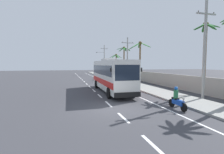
{
  "coord_description": "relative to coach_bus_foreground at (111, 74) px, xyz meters",
  "views": [
    {
      "loc": [
        -3.27,
        -11.36,
        3.19
      ],
      "look_at": [
        1.92,
        7.4,
        1.7
      ],
      "focal_mm": 27.08,
      "sensor_mm": 36.0,
      "label": 1
    }
  ],
  "objects": [
    {
      "name": "palm_second",
      "position": [
        7.66,
        17.13,
        3.16
      ],
      "size": [
        3.35,
        3.0,
        7.12
      ],
      "color": "brown",
      "rests_on": "ground"
    },
    {
      "name": "ground_plane",
      "position": [
        -1.82,
        -7.42,
        -2.01
      ],
      "size": [
        160.0,
        160.0,
        0.0
      ],
      "primitive_type": "plane",
      "color": "#3A3A3F"
    },
    {
      "name": "boundary_wall",
      "position": [
        8.78,
        6.58,
        -1.08
      ],
      "size": [
        0.24,
        60.0,
        1.86
      ],
      "primitive_type": "cube",
      "color": "#9E998E",
      "rests_on": "ground"
    },
    {
      "name": "coach_bus_foreground",
      "position": [
        0.0,
        0.0,
        0.0
      ],
      "size": [
        2.89,
        11.04,
        3.86
      ],
      "color": "silver",
      "rests_on": "ground"
    },
    {
      "name": "motorcycle_beside_bus",
      "position": [
        2.74,
        9.19,
        -1.33
      ],
      "size": [
        0.56,
        1.96,
        1.66
      ],
      "color": "black",
      "rests_on": "ground"
    },
    {
      "name": "palm_nearest",
      "position": [
        8.31,
        25.46,
        2.41
      ],
      "size": [
        3.46,
        3.52,
        6.01
      ],
      "color": "brown",
      "rests_on": "ground"
    },
    {
      "name": "utility_pole_mid",
      "position": [
        6.96,
        13.19,
        2.47
      ],
      "size": [
        2.55,
        0.24,
        8.49
      ],
      "color": "#9E9E99",
      "rests_on": "ground"
    },
    {
      "name": "palm_fourth",
      "position": [
        9.18,
        -4.06,
        3.06
      ],
      "size": [
        2.6,
        2.68,
        7.63
      ],
      "color": "brown",
      "rests_on": "ground"
    },
    {
      "name": "palm_third",
      "position": [
        6.31,
        5.82,
        2.97
      ],
      "size": [
        3.79,
        3.79,
        6.76
      ],
      "color": "brown",
      "rests_on": "ground"
    },
    {
      "name": "sidewalk_kerb",
      "position": [
        4.98,
        2.58,
        -1.94
      ],
      "size": [
        3.2,
        90.0,
        0.14
      ],
      "primitive_type": "cube",
      "color": "gray",
      "rests_on": "ground"
    },
    {
      "name": "utility_pole_far",
      "position": [
        6.59,
        32.81,
        2.85
      ],
      "size": [
        3.7,
        0.24,
        9.04
      ],
      "color": "#9E9E99",
      "rests_on": "ground"
    },
    {
      "name": "utility_pole_nearest",
      "position": [
        6.85,
        -6.44,
        2.64
      ],
      "size": [
        2.05,
        0.24,
        8.94
      ],
      "color": "#9E9E99",
      "rests_on": "ground"
    },
    {
      "name": "pedestrian_near_kerb",
      "position": [
        5.35,
        12.48,
        -0.99
      ],
      "size": [
        0.36,
        0.36,
        1.67
      ],
      "rotation": [
        0.0,
        0.0,
        1.83
      ],
      "color": "red",
      "rests_on": "sidewalk_kerb"
    },
    {
      "name": "motorcycle_trailing",
      "position": [
        2.5,
        -8.63,
        -1.36
      ],
      "size": [
        0.56,
        1.96,
        1.59
      ],
      "color": "black",
      "rests_on": "ground"
    },
    {
      "name": "lane_markings",
      "position": [
        0.35,
        7.22,
        -2.0
      ],
      "size": [
        3.74,
        71.0,
        0.01
      ],
      "color": "white",
      "rests_on": "ground"
    }
  ]
}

